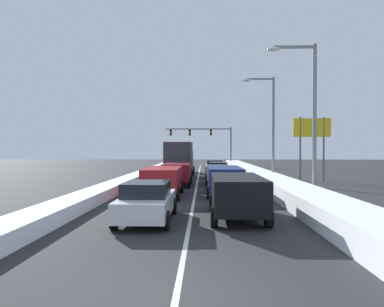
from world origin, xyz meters
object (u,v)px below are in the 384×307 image
at_px(sedan_white_center_lane_nearest, 147,201).
at_px(street_lamp_right_mid, 269,120).
at_px(suv_maroon_center_lane_third, 177,172).
at_px(box_truck_center_lane_fourth, 180,158).
at_px(sedan_tan_right_lane_fourth, 218,170).
at_px(traffic_light_gantry, 208,137).
at_px(roadside_sign_right, 312,134).
at_px(street_lamp_right_near, 308,107).
at_px(sedan_charcoal_center_lane_fifth, 186,166).
at_px(suv_red_center_lane_second, 163,179).
at_px(sedan_gray_right_lane_third, 218,175).
at_px(suv_black_right_lane_nearest, 237,193).
at_px(sedan_silver_right_lane_fifth, 214,167).
at_px(suv_navy_right_lane_second, 225,178).

height_order(sedan_white_center_lane_nearest, street_lamp_right_mid, street_lamp_right_mid).
height_order(suv_maroon_center_lane_third, box_truck_center_lane_fourth, box_truck_center_lane_fourth).
distance_m(sedan_tan_right_lane_fourth, street_lamp_right_mid, 7.43).
relative_size(traffic_light_gantry, roadside_sign_right, 1.93).
xyz_separation_m(box_truck_center_lane_fourth, street_lamp_right_near, (7.82, -14.31, 3.09)).
bearing_deg(sedan_white_center_lane_nearest, sedan_charcoal_center_lane_fifth, 89.76).
xyz_separation_m(sedan_white_center_lane_nearest, suv_red_center_lane_second, (-0.19, 7.11, 0.25)).
xyz_separation_m(sedan_gray_right_lane_third, sedan_white_center_lane_nearest, (-3.30, -14.07, 0.00)).
distance_m(suv_black_right_lane_nearest, sedan_silver_right_lane_fifth, 25.58).
xyz_separation_m(suv_navy_right_lane_second, sedan_silver_right_lane_fifth, (-0.05, 18.50, -0.25)).
relative_size(suv_maroon_center_lane_third, traffic_light_gantry, 0.46).
relative_size(suv_maroon_center_lane_third, street_lamp_right_mid, 0.57).
height_order(traffic_light_gantry, street_lamp_right_near, street_lamp_right_near).
relative_size(suv_black_right_lane_nearest, suv_maroon_center_lane_third, 1.00).
bearing_deg(street_lamp_right_mid, traffic_light_gantry, 99.55).
bearing_deg(street_lamp_right_near, box_truck_center_lane_fourth, 118.66).
bearing_deg(suv_red_center_lane_second, sedan_tan_right_lane_fourth, 74.28).
xyz_separation_m(box_truck_center_lane_fourth, roadside_sign_right, (11.59, -2.54, 2.12)).
height_order(sedan_gray_right_lane_third, sedan_tan_right_lane_fourth, same).
bearing_deg(street_lamp_right_mid, sedan_charcoal_center_lane_fifth, 123.14).
bearing_deg(roadside_sign_right, suv_navy_right_lane_second, -129.79).
bearing_deg(suv_navy_right_lane_second, sedan_charcoal_center_lane_fifth, 99.66).
height_order(suv_maroon_center_lane_third, street_lamp_right_mid, street_lamp_right_mid).
height_order(suv_black_right_lane_nearest, sedan_white_center_lane_nearest, suv_black_right_lane_nearest).
relative_size(sedan_gray_right_lane_third, box_truck_center_lane_fourth, 0.62).
bearing_deg(sedan_charcoal_center_lane_fifth, sedan_tan_right_lane_fourth, -63.54).
xyz_separation_m(suv_navy_right_lane_second, sedan_gray_right_lane_third, (-0.12, 6.29, -0.25)).
bearing_deg(sedan_white_center_lane_nearest, box_truck_center_lane_fourth, 90.27).
bearing_deg(sedan_tan_right_lane_fourth, suv_navy_right_lane_second, -90.51).
relative_size(sedan_tan_right_lane_fourth, street_lamp_right_near, 0.54).
relative_size(sedan_white_center_lane_nearest, sedan_charcoal_center_lane_fifth, 1.00).
xyz_separation_m(suv_maroon_center_lane_third, sedan_charcoal_center_lane_fifth, (-0.07, 14.11, -0.25)).
xyz_separation_m(suv_black_right_lane_nearest, street_lamp_right_near, (4.24, 5.01, 3.97)).
distance_m(suv_black_right_lane_nearest, suv_navy_right_lane_second, 7.08).
bearing_deg(traffic_light_gantry, sedan_charcoal_center_lane_fifth, -99.31).
relative_size(suv_black_right_lane_nearest, sedan_tan_right_lane_fourth, 1.09).
height_order(suv_black_right_lane_nearest, suv_maroon_center_lane_third, same).
bearing_deg(sedan_charcoal_center_lane_fifth, sedan_gray_right_lane_third, -76.35).
bearing_deg(sedan_tan_right_lane_fourth, traffic_light_gantry, 91.72).
relative_size(suv_navy_right_lane_second, suv_red_center_lane_second, 1.00).
distance_m(sedan_tan_right_lane_fourth, street_lamp_right_near, 15.81).
xyz_separation_m(sedan_tan_right_lane_fourth, box_truck_center_lane_fourth, (-3.62, -0.33, 1.14)).
relative_size(suv_black_right_lane_nearest, suv_red_center_lane_second, 1.00).
relative_size(sedan_white_center_lane_nearest, suv_red_center_lane_second, 0.92).
xyz_separation_m(sedan_gray_right_lane_third, sedan_charcoal_center_lane_fifth, (-3.19, 13.14, 0.00)).
xyz_separation_m(sedan_silver_right_lane_fifth, street_lamp_right_mid, (4.15, -10.42, 4.37)).
bearing_deg(sedan_white_center_lane_nearest, suv_red_center_lane_second, 91.56).
bearing_deg(street_lamp_right_near, suv_maroon_center_lane_third, 135.57).
bearing_deg(sedan_silver_right_lane_fifth, sedan_charcoal_center_lane_fifth, 164.00).
height_order(suv_maroon_center_lane_third, sedan_charcoal_center_lane_fifth, suv_maroon_center_lane_third).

